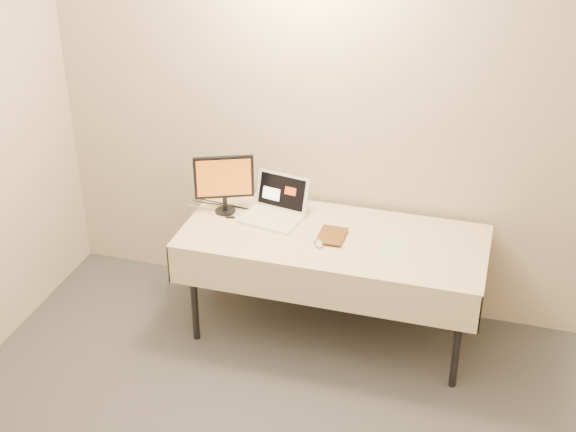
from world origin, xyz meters
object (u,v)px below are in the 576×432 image
(laptop, at_px, (275,208))
(monitor, at_px, (224,180))
(table, at_px, (333,244))
(book, at_px, (319,220))

(laptop, height_order, monitor, monitor)
(table, distance_m, book, 0.20)
(table, relative_size, laptop, 4.49)
(book, bearing_deg, laptop, 153.54)
(monitor, bearing_deg, table, -31.02)
(laptop, distance_m, monitor, 0.37)
(laptop, relative_size, book, 1.87)
(monitor, height_order, book, monitor)
(table, relative_size, monitor, 4.77)
(book, bearing_deg, table, 16.85)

